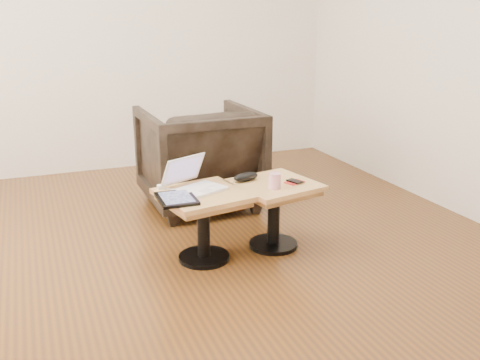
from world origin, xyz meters
name	(u,v)px	position (x,y,z in m)	size (l,w,h in m)	color
room_shell	(163,36)	(0.00, 0.00, 1.35)	(4.52, 4.52, 2.71)	#442A14
side_table_left	(203,210)	(0.19, -0.05, 0.33)	(0.56, 0.56, 0.44)	black
side_table_right	(274,199)	(0.68, -0.03, 0.33)	(0.57, 0.57, 0.44)	black
laptop	(194,183)	(0.16, 0.03, 0.48)	(0.39, 0.39, 0.20)	white
tablet	(176,199)	(0.01, -0.12, 0.45)	(0.22, 0.27, 0.02)	black
charging_adapter	(161,187)	(-0.02, 0.11, 0.45)	(0.04, 0.04, 0.03)	white
glasses_case	(246,177)	(0.52, 0.07, 0.47)	(0.18, 0.08, 0.06)	black
striped_cup	(275,181)	(0.63, -0.14, 0.49)	(0.07, 0.07, 0.10)	#CF4375
earbuds_tangle	(274,178)	(0.71, 0.04, 0.45)	(0.07, 0.04, 0.01)	white
phone_on_sleeve	(295,182)	(0.80, -0.08, 0.45)	(0.14, 0.12, 0.01)	#A6170C
armchair	(199,157)	(0.48, 0.92, 0.40)	(0.84, 0.87, 0.79)	#31261E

